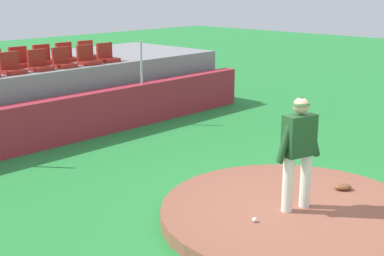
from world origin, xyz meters
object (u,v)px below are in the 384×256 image
stadium_chair_5 (88,58)px  stadium_chair_11 (44,58)px  baseball (255,220)px  stadium_chair_12 (66,55)px  stadium_chair_13 (88,53)px  stadium_chair_2 (12,67)px  pitcher (299,145)px  stadium_chair_4 (63,61)px  stadium_chair_6 (107,56)px  stadium_chair_10 (20,60)px  stadium_chair_3 (39,64)px  fielding_glove (343,187)px

stadium_chair_5 → stadium_chair_11: 1.18m
baseball → stadium_chair_12: stadium_chair_12 is taller
stadium_chair_11 → stadium_chair_13: same height
stadium_chair_2 → stadium_chair_5: 2.12m
pitcher → stadium_chair_4: stadium_chair_4 is taller
stadium_chair_4 → stadium_chair_6: bearing=-178.8°
stadium_chair_2 → stadium_chair_11: bearing=-147.7°
baseball → stadium_chair_10: 8.31m
stadium_chair_3 → stadium_chair_2: bearing=-1.4°
stadium_chair_10 → stadium_chair_6: bearing=157.7°
baseball → fielding_glove: (2.09, -0.32, 0.02)m
stadium_chair_13 → fielding_glove: bearing=84.3°
fielding_glove → stadium_chair_6: size_ratio=0.60×
stadium_chair_4 → stadium_chair_10: same height
stadium_chair_13 → stadium_chair_6: bearing=90.1°
stadium_chair_6 → stadium_chair_12: size_ratio=1.00×
stadium_chair_5 → baseball: bearing=72.5°
stadium_chair_6 → stadium_chair_13: size_ratio=1.00×
stadium_chair_5 → stadium_chair_13: 1.12m
stadium_chair_2 → stadium_chair_10: size_ratio=1.00×
stadium_chair_2 → stadium_chair_3: (0.71, -0.02, 0.00)m
stadium_chair_12 → stadium_chair_5: bearing=92.4°
stadium_chair_11 → stadium_chair_12: bearing=-178.0°
stadium_chair_5 → stadium_chair_13: same height
stadium_chair_3 → stadium_chair_5: size_ratio=1.00×
stadium_chair_12 → stadium_chair_3: bearing=33.6°
baseball → stadium_chair_12: 8.60m
baseball → stadium_chair_4: 7.55m
stadium_chair_3 → stadium_chair_4: same height
stadium_chair_5 → stadium_chair_10: same height
stadium_chair_2 → stadium_chair_4: size_ratio=1.00×
stadium_chair_3 → stadium_chair_6: same height
baseball → stadium_chair_4: stadium_chair_4 is taller
stadium_chair_2 → stadium_chair_11: 1.63m
stadium_chair_5 → stadium_chair_12: same height
pitcher → stadium_chair_10: (0.01, 8.29, 0.51)m
baseball → stadium_chair_4: (1.54, 7.23, 1.53)m
fielding_glove → stadium_chair_11: bearing=137.8°
stadium_chair_3 → stadium_chair_13: (2.07, 0.89, 0.00)m
stadium_chair_2 → stadium_chair_13: 2.91m
stadium_chair_2 → stadium_chair_11: same height
stadium_chair_12 → stadium_chair_4: bearing=53.1°
stadium_chair_2 → stadium_chair_12: 2.27m
stadium_chair_2 → stadium_chair_4: 1.38m
stadium_chair_5 → stadium_chair_3: bearing=-0.9°
stadium_chair_6 → stadium_chair_11: size_ratio=1.00×
stadium_chair_5 → stadium_chair_6: 0.66m
stadium_chair_5 → stadium_chair_11: (-0.74, 0.91, 0.00)m
pitcher → fielding_glove: (1.25, -0.15, -1.00)m
stadium_chair_4 → stadium_chair_13: 1.67m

